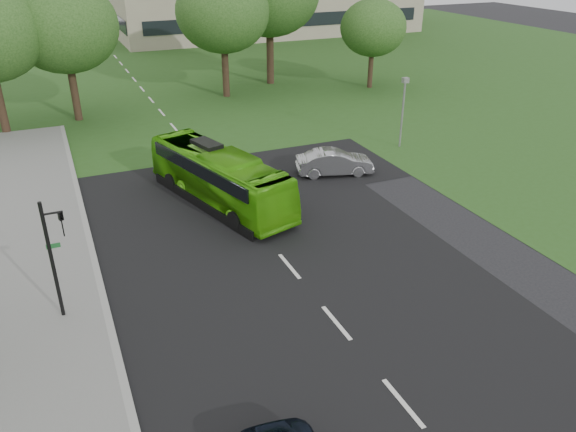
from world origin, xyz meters
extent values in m
plane|color=black|center=(0.00, 0.00, 0.00)|extent=(160.00, 160.00, 0.00)
cube|color=black|center=(0.00, 20.00, 0.01)|extent=(14.00, 120.00, 0.01)
cube|color=black|center=(0.00, 14.00, 0.01)|extent=(80.00, 12.00, 0.01)
cube|color=silver|center=(0.00, 15.00, 0.02)|extent=(0.15, 90.00, 0.01)
cube|color=#29511B|center=(0.00, 45.00, 0.01)|extent=(120.00, 60.00, 0.01)
cylinder|color=black|center=(-10.58, 25.17, 1.81)|extent=(0.54, 0.54, 3.62)
cylinder|color=black|center=(-5.85, 26.51, 1.77)|extent=(0.53, 0.53, 3.54)
ellipsoid|color=#1E4316|center=(-5.85, 26.51, 6.46)|extent=(7.29, 7.29, 6.20)
cylinder|color=black|center=(5.99, 28.69, 1.84)|extent=(0.55, 0.55, 3.68)
ellipsoid|color=#1E4316|center=(5.99, 28.69, 6.61)|extent=(7.32, 7.32, 6.22)
cylinder|color=black|center=(11.05, 31.56, 2.12)|extent=(0.64, 0.64, 4.24)
cylinder|color=black|center=(18.41, 26.62, 1.40)|extent=(0.42, 0.42, 2.81)
ellipsoid|color=#1E4316|center=(18.41, 26.62, 5.02)|extent=(5.53, 5.53, 4.70)
imported|color=#4DB711|center=(-0.70, 8.95, 1.35)|extent=(4.87, 9.92, 2.70)
imported|color=#A3A4A7|center=(6.20, 10.00, 0.69)|extent=(4.43, 2.52, 1.38)
cylinder|color=black|center=(-8.48, 2.00, 2.21)|extent=(0.12, 0.12, 4.41)
cylinder|color=black|center=(-8.17, 2.00, 3.97)|extent=(0.62, 0.07, 0.07)
imported|color=black|center=(-7.95, 2.00, 3.53)|extent=(0.20, 0.22, 0.88)
cube|color=#195926|center=(-8.35, 2.00, 2.82)|extent=(0.44, 0.04, 0.16)
cylinder|color=gray|center=(12.09, 12.41, 2.03)|extent=(0.12, 0.12, 4.06)
cube|color=gray|center=(12.09, 12.41, 4.16)|extent=(0.43, 0.39, 0.30)
camera|label=1|loc=(-7.67, -15.54, 11.76)|focal=35.00mm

